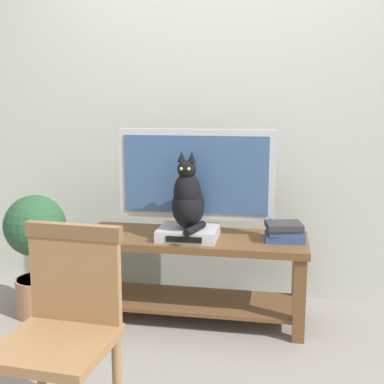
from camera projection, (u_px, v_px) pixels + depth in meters
ground_plane at (186, 372)px, 2.55m from camera, size 12.00×12.00×0.00m
back_wall at (218, 95)px, 3.43m from camera, size 7.00×0.12×2.80m
tv_stand at (193, 262)px, 3.12m from camera, size 1.40×0.50×0.54m
tv at (196, 177)px, 3.10m from camera, size 0.98×0.20×0.66m
media_box at (188, 233)px, 3.03m from camera, size 0.36×0.30×0.07m
cat at (188, 200)px, 2.98m from camera, size 0.20×0.37×0.47m
wooden_chair at (64, 320)px, 1.96m from camera, size 0.44×0.44×0.88m
book_stack at (285, 232)px, 2.98m from camera, size 0.25×0.22×0.11m
potted_plant at (36, 245)px, 3.16m from camera, size 0.39×0.39×0.78m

